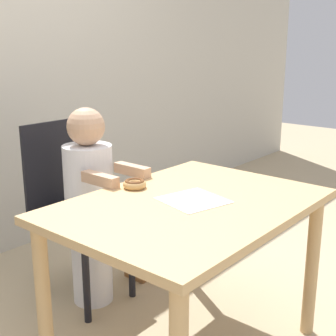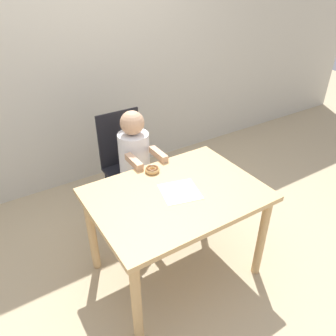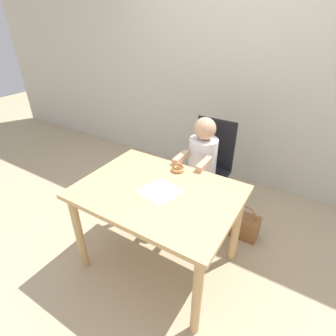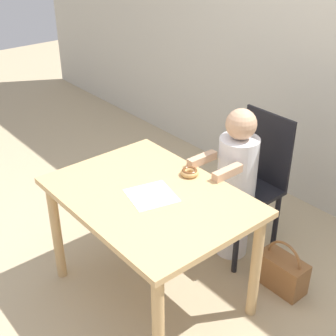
% 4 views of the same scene
% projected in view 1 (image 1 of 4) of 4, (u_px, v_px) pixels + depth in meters
% --- Properties ---
extents(dining_table, '(1.11, 0.81, 0.72)m').
position_uv_depth(dining_table, '(189.00, 225.00, 1.95)').
color(dining_table, tan).
rests_on(dining_table, ground_plane).
extents(chair, '(0.38, 0.46, 0.95)m').
position_uv_depth(chair, '(74.00, 210.00, 2.50)').
color(chair, black).
rests_on(chair, ground_plane).
extents(child_figure, '(0.26, 0.44, 1.04)m').
position_uv_depth(child_figure, '(90.00, 207.00, 2.40)').
color(child_figure, white).
rests_on(child_figure, ground_plane).
extents(donut, '(0.10, 0.10, 0.04)m').
position_uv_depth(donut, '(135.00, 184.00, 2.09)').
color(donut, tan).
rests_on(donut, dining_table).
extents(napkin, '(0.29, 0.29, 0.00)m').
position_uv_depth(napkin, '(193.00, 200.00, 1.93)').
color(napkin, white).
rests_on(napkin, dining_table).
extents(handbag, '(0.30, 0.15, 0.34)m').
position_uv_depth(handbag, '(150.00, 253.00, 2.83)').
color(handbag, brown).
rests_on(handbag, ground_plane).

